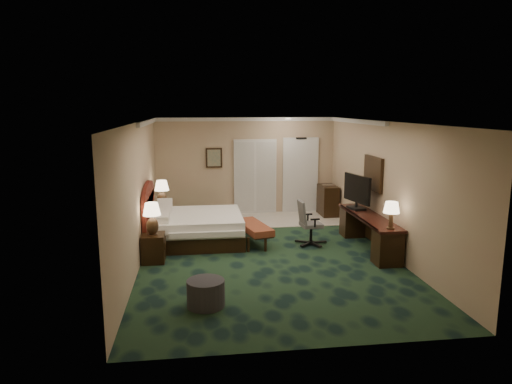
{
  "coord_description": "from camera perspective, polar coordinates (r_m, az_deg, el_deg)",
  "views": [
    {
      "loc": [
        -1.39,
        -8.88,
        3.0
      ],
      "look_at": [
        -0.14,
        0.6,
        1.2
      ],
      "focal_mm": 32.0,
      "sensor_mm": 36.0,
      "label": 1
    }
  ],
  "objects": [
    {
      "name": "bed_bench",
      "position": [
        10.13,
        -0.31,
        -5.24
      ],
      "size": [
        0.76,
        1.4,
        0.45
      ],
      "primitive_type": "cube",
      "rotation": [
        0.0,
        0.0,
        0.24
      ],
      "color": "brown",
      "rests_on": "ground"
    },
    {
      "name": "bed",
      "position": [
        10.34,
        -7.36,
        -4.48
      ],
      "size": [
        2.0,
        1.85,
        0.63
      ],
      "primitive_type": "cube",
      "color": "white",
      "rests_on": "ground"
    },
    {
      "name": "desk_chair",
      "position": [
        10.06,
        6.92,
        -3.83
      ],
      "size": [
        0.62,
        0.59,
        0.99
      ],
      "primitive_type": null,
      "rotation": [
        0.0,
        0.0,
        0.09
      ],
      "color": "#484848",
      "rests_on": "ground"
    },
    {
      "name": "wall_back",
      "position": [
        12.81,
        -1.24,
        3.25
      ],
      "size": [
        5.0,
        0.0,
        2.7
      ],
      "primitive_type": "cube",
      "color": "tan",
      "rests_on": "ground"
    },
    {
      "name": "floor",
      "position": [
        9.47,
        1.31,
        -7.81
      ],
      "size": [
        5.0,
        7.5,
        0.0
      ],
      "primitive_type": "cube",
      "color": "black",
      "rests_on": "ground"
    },
    {
      "name": "entry_door",
      "position": [
        13.08,
        5.55,
        2.03
      ],
      "size": [
        1.02,
        0.06,
        2.18
      ],
      "primitive_type": "cube",
      "color": "silver",
      "rests_on": "ground"
    },
    {
      "name": "ottoman",
      "position": [
        7.13,
        -6.29,
        -12.46
      ],
      "size": [
        0.73,
        0.73,
        0.41
      ],
      "primitive_type": "cylinder",
      "rotation": [
        0.0,
        0.0,
        -0.31
      ],
      "color": "#2C2C2F",
      "rests_on": "ground"
    },
    {
      "name": "ceiling",
      "position": [
        8.99,
        1.38,
        8.75
      ],
      "size": [
        5.0,
        7.5,
        0.0
      ],
      "primitive_type": "cube",
      "color": "silver",
      "rests_on": "wall_back"
    },
    {
      "name": "minibar",
      "position": [
        12.87,
        8.97,
        -1.05
      ],
      "size": [
        0.44,
        0.79,
        0.84
      ],
      "primitive_type": "cube",
      "color": "black",
      "rests_on": "ground"
    },
    {
      "name": "headboard",
      "position": [
        10.2,
        -13.26,
        -2.67
      ],
      "size": [
        0.12,
        2.0,
        1.4
      ],
      "primitive_type": null,
      "color": "#4C1812",
      "rests_on": "ground"
    },
    {
      "name": "tv",
      "position": [
        10.44,
        12.5,
        -0.02
      ],
      "size": [
        0.29,
        1.0,
        0.78
      ],
      "primitive_type": "cube",
      "rotation": [
        0.0,
        0.0,
        0.21
      ],
      "color": "black",
      "rests_on": "desk"
    },
    {
      "name": "wall_art",
      "position": [
        12.67,
        -5.28,
        4.27
      ],
      "size": [
        0.45,
        0.06,
        0.55
      ],
      "primitive_type": "cube",
      "color": "#526E64",
      "rests_on": "wall_back"
    },
    {
      "name": "closet_doors",
      "position": [
        12.84,
        -0.1,
        1.92
      ],
      "size": [
        1.2,
        0.06,
        2.1
      ],
      "primitive_type": "cube",
      "color": "#B4B4B3",
      "rests_on": "ground"
    },
    {
      "name": "wall_left",
      "position": [
        9.1,
        -14.41,
        -0.13
      ],
      "size": [
        0.0,
        7.5,
        2.7
      ],
      "primitive_type": "cube",
      "color": "tan",
      "rests_on": "ground"
    },
    {
      "name": "lamp_far",
      "position": [
        11.46,
        -11.67,
        -0.2
      ],
      "size": [
        0.38,
        0.38,
        0.66
      ],
      "primitive_type": null,
      "rotation": [
        0.0,
        0.0,
        -0.08
      ],
      "color": "black",
      "rests_on": "nightstand_far"
    },
    {
      "name": "desk",
      "position": [
        10.03,
        13.85,
        -4.91
      ],
      "size": [
        0.54,
        2.5,
        0.72
      ],
      "primitive_type": "cube",
      "color": "black",
      "rests_on": "ground"
    },
    {
      "name": "nightstand_near",
      "position": [
        9.2,
        -12.7,
        -6.84
      ],
      "size": [
        0.44,
        0.5,
        0.55
      ],
      "primitive_type": "cube",
      "color": "black",
      "rests_on": "ground"
    },
    {
      "name": "tile_patch",
      "position": [
        12.36,
        3.38,
        -3.37
      ],
      "size": [
        3.2,
        1.7,
        0.01
      ],
      "primitive_type": "cube",
      "color": "beige",
      "rests_on": "ground"
    },
    {
      "name": "desk_lamp",
      "position": [
        8.94,
        16.54,
        -2.8
      ],
      "size": [
        0.34,
        0.34,
        0.53
      ],
      "primitive_type": null,
      "rotation": [
        0.0,
        0.0,
        -0.14
      ],
      "color": "black",
      "rests_on": "desk"
    },
    {
      "name": "lamp_near",
      "position": [
        8.99,
        -12.86,
        -3.33
      ],
      "size": [
        0.43,
        0.43,
        0.64
      ],
      "primitive_type": null,
      "rotation": [
        0.0,
        0.0,
        0.34
      ],
      "color": "black",
      "rests_on": "nightstand_near"
    },
    {
      "name": "wall_front",
      "position": [
        5.56,
        7.33,
        -6.68
      ],
      "size": [
        5.0,
        0.0,
        2.7
      ],
      "primitive_type": "cube",
      "color": "tan",
      "rests_on": "ground"
    },
    {
      "name": "nightstand_far",
      "position": [
        11.55,
        -11.63,
        -3.19
      ],
      "size": [
        0.45,
        0.51,
        0.56
      ],
      "primitive_type": "cube",
      "color": "black",
      "rests_on": "ground"
    },
    {
      "name": "wall_right",
      "position": [
        9.83,
        15.9,
        0.59
      ],
      "size": [
        0.0,
        7.5,
        2.7
      ],
      "primitive_type": "cube",
      "color": "tan",
      "rests_on": "ground"
    },
    {
      "name": "wall_mirror",
      "position": [
        10.33,
        14.45,
        2.25
      ],
      "size": [
        0.05,
        0.95,
        0.75
      ],
      "primitive_type": "cube",
      "color": "white",
      "rests_on": "wall_right"
    },
    {
      "name": "crown_molding",
      "position": [
        8.99,
        1.38,
        8.43
      ],
      "size": [
        5.0,
        7.5,
        0.1
      ],
      "primitive_type": null,
      "color": "silver",
      "rests_on": "wall_back"
    }
  ]
}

